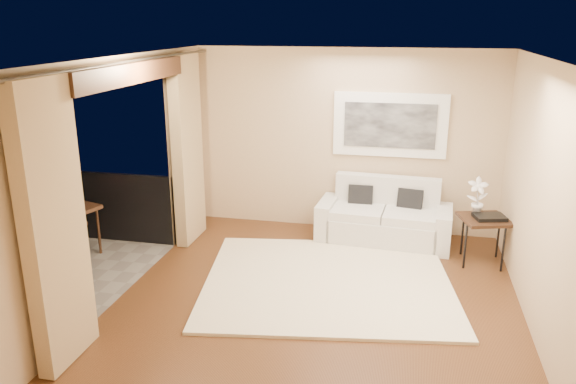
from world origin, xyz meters
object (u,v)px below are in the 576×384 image
(orchid, at_px, (477,196))
(balcony_chair_far, at_px, (61,222))
(sofa, at_px, (384,219))
(side_table, at_px, (484,222))
(balcony_chair_near, at_px, (40,269))
(ice_bucket, at_px, (66,196))
(bistro_table, at_px, (69,213))

(orchid, distance_m, balcony_chair_far, 5.44)
(sofa, xyz_separation_m, orchid, (1.19, -0.41, 0.56))
(sofa, bearing_deg, balcony_chair_far, -154.25)
(sofa, relative_size, side_table, 2.68)
(balcony_chair_near, xyz_separation_m, ice_bucket, (-0.67, 1.56, 0.28))
(bistro_table, distance_m, ice_bucket, 0.25)
(balcony_chair_far, bearing_deg, sofa, -160.77)
(side_table, bearing_deg, sofa, 157.54)
(balcony_chair_near, bearing_deg, orchid, 20.78)
(side_table, distance_m, orchid, 0.35)
(bistro_table, height_order, balcony_chair_near, balcony_chair_near)
(bistro_table, bearing_deg, sofa, 21.37)
(orchid, distance_m, bistro_table, 5.35)
(side_table, xyz_separation_m, ice_bucket, (-5.42, -0.90, 0.26))
(side_table, relative_size, bistro_table, 0.92)
(balcony_chair_far, distance_m, balcony_chair_near, 1.49)
(bistro_table, bearing_deg, orchid, 12.62)
(orchid, bearing_deg, side_table, -52.19)
(bistro_table, bearing_deg, balcony_chair_far, -136.64)
(sofa, distance_m, balcony_chair_near, 4.58)
(sofa, relative_size, balcony_chair_near, 2.02)
(sofa, relative_size, ice_bucket, 9.57)
(orchid, bearing_deg, ice_bucket, -169.04)
(sofa, distance_m, bistro_table, 4.33)
(balcony_chair_far, xyz_separation_m, balcony_chair_near, (0.64, -1.35, 0.00))
(sofa, bearing_deg, ice_bucket, -156.96)
(bistro_table, bearing_deg, side_table, 11.05)
(side_table, xyz_separation_m, balcony_chair_near, (-4.75, -2.46, -0.02))
(sofa, xyz_separation_m, side_table, (1.29, -0.53, 0.25))
(sofa, height_order, balcony_chair_far, balcony_chair_far)
(sofa, distance_m, ice_bucket, 4.40)
(side_table, height_order, balcony_chair_near, balcony_chair_near)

